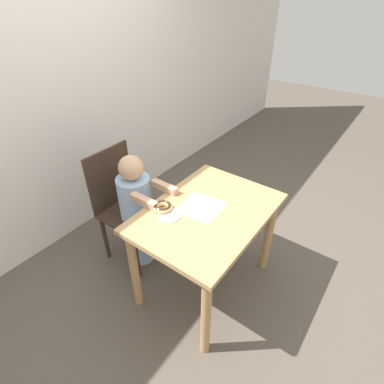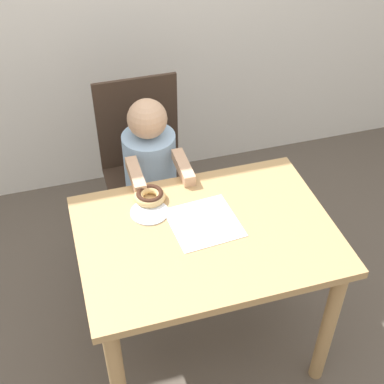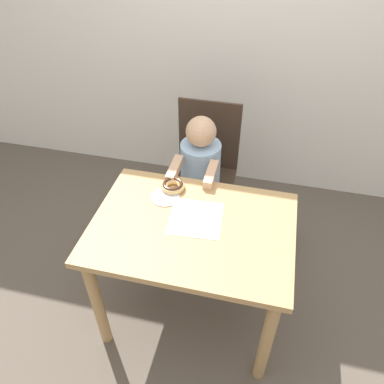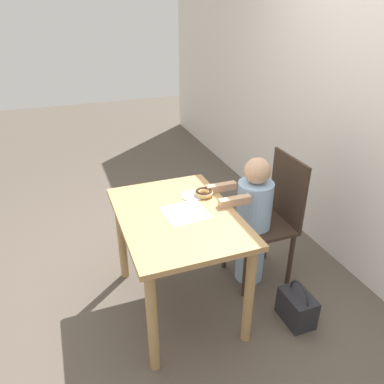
# 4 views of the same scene
# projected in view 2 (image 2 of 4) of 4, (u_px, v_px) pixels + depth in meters

# --- Properties ---
(ground_plane) EXTENTS (12.00, 12.00, 0.00)m
(ground_plane) POSITION_uv_depth(u_px,v_px,m) (204.00, 342.00, 2.52)
(ground_plane) COLOR brown
(dining_table) EXTENTS (0.98, 0.71, 0.73)m
(dining_table) POSITION_uv_depth(u_px,v_px,m) (206.00, 254.00, 2.12)
(dining_table) COLOR tan
(dining_table) RESTS_ON ground_plane
(chair) EXTENTS (0.41, 0.43, 0.96)m
(chair) POSITION_uv_depth(u_px,v_px,m) (146.00, 173.00, 2.71)
(chair) COLOR #38281E
(chair) RESTS_ON ground_plane
(child_figure) EXTENTS (0.26, 0.44, 0.98)m
(child_figure) POSITION_uv_depth(u_px,v_px,m) (152.00, 188.00, 2.61)
(child_figure) COLOR #99BCE0
(child_figure) RESTS_ON ground_plane
(donut) EXTENTS (0.13, 0.13, 0.04)m
(donut) POSITION_uv_depth(u_px,v_px,m) (150.00, 196.00, 2.17)
(donut) COLOR #DBB270
(donut) RESTS_ON dining_table
(napkin) EXTENTS (0.28, 0.28, 0.00)m
(napkin) POSITION_uv_depth(u_px,v_px,m) (204.00, 222.00, 2.08)
(napkin) COLOR white
(napkin) RESTS_ON dining_table
(handbag) EXTENTS (0.25, 0.17, 0.31)m
(handbag) POSITION_uv_depth(u_px,v_px,m) (237.00, 214.00, 3.03)
(handbag) COLOR #232328
(handbag) RESTS_ON ground_plane
(plate) EXTENTS (0.15, 0.15, 0.01)m
(plate) POSITION_uv_depth(u_px,v_px,m) (149.00, 212.00, 2.12)
(plate) COLOR silver
(plate) RESTS_ON dining_table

